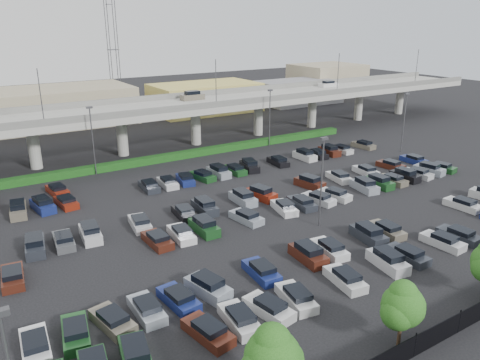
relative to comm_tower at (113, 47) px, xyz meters
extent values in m
plane|color=black|center=(-4.00, -74.00, -15.61)|extent=(280.00, 280.00, 0.00)
cube|color=gray|center=(-4.00, -42.00, -8.36)|extent=(150.00, 13.00, 1.10)
cube|color=#62615D|center=(-4.00, -48.25, -7.31)|extent=(150.00, 0.50, 1.00)
cube|color=#62615D|center=(-4.00, -35.75, -7.31)|extent=(150.00, 0.50, 1.00)
cylinder|color=gray|center=(-27.00, -42.00, -12.26)|extent=(1.80, 1.80, 6.70)
cube|color=#62615D|center=(-27.00, -42.00, -9.11)|extent=(2.60, 9.75, 0.50)
cylinder|color=gray|center=(-13.00, -42.00, -12.26)|extent=(1.80, 1.80, 6.70)
cube|color=#62615D|center=(-13.00, -42.00, -9.11)|extent=(2.60, 9.75, 0.50)
cylinder|color=gray|center=(1.00, -42.00, -12.26)|extent=(1.80, 1.80, 6.70)
cube|color=#62615D|center=(1.00, -42.00, -9.11)|extent=(2.60, 9.75, 0.50)
cylinder|color=gray|center=(15.00, -42.00, -12.26)|extent=(1.80, 1.80, 6.70)
cube|color=#62615D|center=(15.00, -42.00, -9.11)|extent=(2.60, 9.75, 0.50)
cylinder|color=gray|center=(29.00, -42.00, -12.26)|extent=(1.80, 1.80, 6.70)
cube|color=#62615D|center=(29.00, -42.00, -9.11)|extent=(2.60, 9.75, 0.50)
cylinder|color=gray|center=(43.00, -42.00, -12.26)|extent=(1.80, 1.80, 6.70)
cube|color=#62615D|center=(43.00, -42.00, -9.11)|extent=(2.60, 9.75, 0.50)
cylinder|color=gray|center=(57.00, -42.00, -12.26)|extent=(1.80, 1.80, 6.70)
cube|color=#62615D|center=(57.00, -42.00, -9.11)|extent=(2.60, 9.75, 0.50)
cube|color=#676050|center=(2.00, -39.00, -7.29)|extent=(4.40, 1.82, 1.05)
cube|color=black|center=(2.00, -39.00, -6.47)|extent=(2.60, 1.60, 0.65)
cube|color=silver|center=(36.00, -39.00, -7.40)|extent=(4.40, 1.82, 0.82)
cube|color=black|center=(36.00, -39.00, -6.77)|extent=(2.30, 1.60, 0.50)
cylinder|color=#46464A|center=(-26.00, -48.10, -3.81)|extent=(0.14, 0.14, 8.00)
cylinder|color=#46464A|center=(2.00, -48.10, -3.81)|extent=(0.14, 0.14, 8.00)
cylinder|color=#46464A|center=(30.00, -48.10, -3.81)|extent=(0.14, 0.14, 8.00)
cylinder|color=#46464A|center=(54.00, -48.10, -3.81)|extent=(0.14, 0.14, 8.00)
cube|color=#133A11|center=(-4.00, -49.00, -15.06)|extent=(66.00, 1.60, 1.10)
cylinder|color=black|center=(-13.00, -102.00, -14.61)|extent=(0.10, 0.10, 2.00)
cylinder|color=black|center=(-8.00, -102.00, -14.61)|extent=(0.10, 0.10, 2.00)
sphere|color=#1C4B14|center=(-24.00, -100.45, -11.85)|extent=(3.39, 3.39, 3.39)
sphere|color=#1C4B14|center=(-23.21, -100.35, -12.46)|extent=(2.67, 2.67, 2.67)
sphere|color=#1C4B14|center=(-23.96, -100.33, -10.88)|extent=(2.30, 2.30, 2.30)
cylinder|color=#332316|center=(-13.00, -100.67, -14.63)|extent=(0.26, 0.26, 1.96)
sphere|color=#1C4B14|center=(-13.00, -100.67, -12.24)|extent=(3.04, 3.04, 3.04)
sphere|color=#1C4B14|center=(-12.29, -100.57, -12.79)|extent=(2.39, 2.39, 2.39)
sphere|color=#1C4B14|center=(-13.60, -100.75, -12.57)|extent=(2.39, 2.39, 2.39)
sphere|color=#1C4B14|center=(-12.96, -100.55, -11.37)|extent=(2.06, 2.06, 2.06)
cube|color=#19471E|center=(-29.50, -92.50, -15.09)|extent=(2.63, 4.67, 1.05)
cube|color=black|center=(-29.50, -92.50, -14.27)|extent=(2.07, 2.86, 0.65)
cube|color=#471D13|center=(-24.00, -92.50, -15.20)|extent=(2.55, 4.65, 0.82)
cube|color=black|center=(-24.00, -92.70, -14.57)|extent=(1.97, 2.54, 0.50)
cube|color=silver|center=(-21.25, -92.50, -15.20)|extent=(2.24, 4.56, 0.82)
cube|color=black|center=(-21.25, -92.70, -14.57)|extent=(1.82, 2.44, 0.50)
cube|color=silver|center=(-18.50, -92.50, -15.20)|extent=(2.53, 4.64, 0.82)
cube|color=black|center=(-18.50, -92.70, -14.57)|extent=(1.97, 2.54, 0.50)
cube|color=silver|center=(-15.75, -92.50, -15.20)|extent=(2.52, 4.64, 0.82)
cube|color=black|center=(-15.75, -92.70, -14.57)|extent=(1.96, 2.53, 0.50)
cube|color=silver|center=(-10.25, -92.50, -15.20)|extent=(2.45, 4.62, 0.82)
cube|color=black|center=(-10.25, -92.70, -14.57)|extent=(1.92, 2.51, 0.50)
cube|color=silver|center=(-4.75, -92.50, -15.09)|extent=(2.51, 4.64, 1.05)
cube|color=black|center=(-4.75, -92.50, -14.27)|extent=(2.00, 2.83, 0.65)
cube|color=#272B33|center=(-2.00, -92.50, -15.20)|extent=(1.84, 4.41, 0.82)
cube|color=black|center=(-2.00, -92.70, -14.57)|extent=(1.61, 2.31, 0.50)
cube|color=silver|center=(3.50, -92.50, -15.20)|extent=(2.08, 4.50, 0.82)
cube|color=black|center=(3.50, -92.70, -14.57)|extent=(1.73, 2.39, 0.50)
cube|color=#272B33|center=(6.25, -92.50, -15.20)|extent=(2.07, 4.50, 0.82)
cube|color=black|center=(6.25, -92.70, -14.57)|extent=(1.73, 2.39, 0.50)
cube|color=white|center=(-35.00, -87.50, -15.20)|extent=(2.14, 4.52, 0.82)
cube|color=black|center=(-35.00, -87.70, -14.57)|extent=(1.77, 2.41, 0.50)
cube|color=#19471E|center=(-32.25, -87.50, -15.20)|extent=(2.54, 4.64, 0.82)
cube|color=black|center=(-32.25, -87.70, -14.57)|extent=(1.97, 2.54, 0.50)
cube|color=#676050|center=(-29.50, -87.50, -15.20)|extent=(2.66, 4.67, 0.82)
cube|color=black|center=(-29.50, -87.70, -14.57)|extent=(2.03, 2.57, 0.50)
cube|color=#8A929E|center=(-26.75, -87.50, -15.20)|extent=(1.85, 4.41, 0.82)
cube|color=black|center=(-26.75, -87.70, -14.57)|extent=(1.62, 2.31, 0.50)
cube|color=navy|center=(-24.00, -87.50, -15.20)|extent=(2.25, 4.56, 0.82)
cube|color=black|center=(-24.00, -87.70, -14.57)|extent=(1.82, 2.45, 0.50)
cube|color=#8A929E|center=(-21.25, -87.50, -15.09)|extent=(2.72, 4.69, 1.05)
cube|color=black|center=(-21.25, -87.50, -14.27)|extent=(2.12, 2.88, 0.65)
cube|color=navy|center=(-15.75, -87.50, -15.20)|extent=(2.16, 4.53, 0.82)
cube|color=black|center=(-15.75, -87.70, -14.57)|extent=(1.78, 2.42, 0.50)
cube|color=#471D13|center=(-10.25, -87.50, -15.09)|extent=(2.14, 4.52, 1.05)
cube|color=black|center=(-10.25, -87.50, -14.27)|extent=(1.79, 2.71, 0.65)
cube|color=white|center=(-7.50, -87.50, -15.20)|extent=(2.31, 4.58, 0.82)
cube|color=black|center=(-7.50, -87.70, -14.57)|extent=(1.85, 2.47, 0.50)
cube|color=#272B33|center=(-2.00, -87.50, -15.09)|extent=(2.44, 4.62, 1.05)
cube|color=black|center=(-2.00, -87.50, -14.27)|extent=(1.96, 2.80, 0.65)
cube|color=#676050|center=(0.75, -87.50, -15.20)|extent=(2.19, 4.54, 0.82)
cube|color=black|center=(0.75, -87.70, -14.57)|extent=(1.79, 2.43, 0.50)
cube|color=silver|center=(14.50, -87.50, -15.20)|extent=(2.03, 4.48, 0.82)
cube|color=black|center=(14.50, -87.70, -14.57)|extent=(1.71, 2.38, 0.50)
cube|color=#471D13|center=(-35.00, -76.50, -15.20)|extent=(2.28, 4.57, 0.82)
cube|color=black|center=(-35.00, -76.70, -14.57)|extent=(1.84, 2.46, 0.50)
cube|color=#471D13|center=(-21.25, -76.50, -15.20)|extent=(2.02, 4.48, 0.82)
cube|color=black|center=(-21.25, -76.70, -14.57)|extent=(1.70, 2.37, 0.50)
cube|color=white|center=(-18.50, -76.50, -15.20)|extent=(2.16, 4.53, 0.82)
cube|color=black|center=(-18.50, -76.70, -14.57)|extent=(1.78, 2.42, 0.50)
cube|color=#19471E|center=(-15.75, -76.50, -15.09)|extent=(1.83, 4.41, 1.05)
cube|color=black|center=(-15.75, -76.50, -14.27)|extent=(1.61, 2.61, 0.65)
cube|color=#8A929E|center=(-10.25, -76.50, -15.20)|extent=(2.41, 4.61, 0.82)
cube|color=black|center=(-10.25, -76.70, -14.57)|extent=(1.91, 2.50, 0.50)
cube|color=white|center=(-4.75, -76.50, -15.20)|extent=(2.71, 4.68, 0.82)
cube|color=black|center=(-4.75, -76.70, -14.57)|extent=(2.05, 2.59, 0.50)
cube|color=#272B33|center=(-2.00, -76.50, -15.20)|extent=(2.23, 4.55, 0.82)
cube|color=black|center=(-2.00, -76.70, -14.57)|extent=(1.81, 2.44, 0.50)
cube|color=silver|center=(0.75, -76.50, -15.20)|extent=(2.59, 4.66, 0.82)
cube|color=black|center=(0.75, -76.70, -14.57)|extent=(1.99, 2.55, 0.50)
cube|color=silver|center=(3.50, -76.50, -15.20)|extent=(2.61, 4.66, 0.82)
cube|color=black|center=(3.50, -76.70, -14.57)|extent=(2.00, 2.56, 0.50)
cube|color=#8A929E|center=(9.00, -76.50, -15.09)|extent=(2.58, 4.66, 1.05)
cube|color=black|center=(9.00, -76.50, -14.27)|extent=(2.04, 2.85, 0.65)
cube|color=#19471E|center=(11.75, -76.50, -15.09)|extent=(1.91, 4.44, 1.05)
cube|color=black|center=(11.75, -76.50, -14.27)|extent=(1.65, 2.63, 0.65)
cube|color=#676050|center=(14.50, -76.50, -15.20)|extent=(1.95, 4.45, 0.82)
cube|color=black|center=(14.50, -76.70, -14.57)|extent=(1.67, 2.35, 0.50)
cube|color=black|center=(17.25, -76.50, -15.09)|extent=(1.95, 4.45, 1.05)
cube|color=black|center=(17.25, -76.50, -14.27)|extent=(1.68, 2.65, 0.65)
cube|color=silver|center=(20.00, -76.50, -15.20)|extent=(2.36, 4.59, 0.82)
cube|color=black|center=(20.00, -76.70, -14.57)|extent=(1.88, 2.48, 0.50)
cube|color=#8A929E|center=(22.75, -76.50, -15.09)|extent=(2.56, 4.65, 1.05)
cube|color=black|center=(22.75, -76.50, -14.27)|extent=(2.03, 2.84, 0.65)
cube|color=#19471E|center=(25.50, -76.50, -15.20)|extent=(2.56, 4.65, 0.82)
cube|color=black|center=(25.50, -76.70, -14.57)|extent=(1.98, 2.54, 0.50)
cube|color=#272B33|center=(-32.25, -71.50, -15.09)|extent=(2.45, 4.62, 1.05)
cube|color=black|center=(-32.25, -71.50, -14.27)|extent=(1.97, 2.81, 0.65)
cube|color=#4C4F53|center=(-29.50, -71.50, -15.20)|extent=(2.22, 4.55, 0.82)
cube|color=black|center=(-29.50, -71.70, -14.57)|extent=(1.81, 2.44, 0.50)
cube|color=silver|center=(-26.75, -71.50, -15.09)|extent=(2.23, 4.55, 1.05)
cube|color=black|center=(-26.75, -71.50, -14.27)|extent=(1.84, 2.74, 0.65)
cube|color=silver|center=(-21.25, -71.50, -15.20)|extent=(2.39, 4.60, 0.82)
cube|color=black|center=(-21.25, -71.70, -14.57)|extent=(1.89, 2.49, 0.50)
cube|color=black|center=(-15.75, -71.50, -15.20)|extent=(2.23, 4.55, 0.82)
cube|color=black|center=(-15.75, -71.70, -14.57)|extent=(1.81, 2.44, 0.50)
cube|color=#272B33|center=(-13.00, -71.50, -15.09)|extent=(2.06, 4.49, 1.05)
cube|color=black|center=(-13.00, -71.50, -14.27)|extent=(1.74, 2.68, 0.65)
cube|color=#8A929E|center=(-7.50, -71.50, -15.09)|extent=(1.95, 4.45, 1.05)
cube|color=black|center=(-7.50, -71.50, -14.27)|extent=(1.68, 2.65, 0.65)
cube|color=maroon|center=(-4.75, -71.50, -15.09)|extent=(2.65, 4.67, 1.05)
cube|color=black|center=(-4.75, -71.50, -14.27)|extent=(2.08, 2.86, 0.65)
cube|color=#471D13|center=(3.50, -71.50, -15.09)|extent=(2.48, 4.63, 1.05)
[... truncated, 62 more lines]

